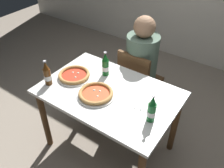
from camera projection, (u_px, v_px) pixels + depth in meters
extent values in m
plane|color=gray|center=(109.00, 145.00, 2.55)|extent=(8.00, 8.00, 0.00)
cube|color=silver|center=(109.00, 93.00, 2.10)|extent=(1.20, 0.80, 0.03)
cylinder|color=brown|center=(45.00, 120.00, 2.35)|extent=(0.06, 0.06, 0.72)
cylinder|color=brown|center=(88.00, 85.00, 2.79)|extent=(0.06, 0.06, 0.72)
cylinder|color=brown|center=(175.00, 124.00, 2.31)|extent=(0.06, 0.06, 0.72)
cube|color=brown|center=(141.00, 81.00, 2.74)|extent=(0.42, 0.42, 0.04)
cube|color=brown|center=(133.00, 72.00, 2.50)|extent=(0.38, 0.06, 0.40)
cylinder|color=brown|center=(158.00, 94.00, 2.91)|extent=(0.04, 0.04, 0.41)
cylinder|color=brown|center=(135.00, 83.00, 3.07)|extent=(0.04, 0.04, 0.41)
cylinder|color=brown|center=(144.00, 109.00, 2.69)|extent=(0.04, 0.04, 0.41)
cylinder|color=brown|center=(120.00, 97.00, 2.86)|extent=(0.04, 0.04, 0.41)
cube|color=#2D3342|center=(138.00, 95.00, 2.86)|extent=(0.32, 0.28, 0.45)
cylinder|color=slate|center=(142.00, 60.00, 2.55)|extent=(0.34, 0.34, 0.55)
sphere|color=#9E7556|center=(145.00, 27.00, 2.32)|extent=(0.22, 0.22, 0.22)
cylinder|color=white|center=(74.00, 77.00, 2.25)|extent=(0.32, 0.32, 0.01)
cylinder|color=#AD2D19|center=(74.00, 76.00, 2.25)|extent=(0.23, 0.23, 0.01)
torus|color=#B78447|center=(74.00, 75.00, 2.24)|extent=(0.30, 0.30, 0.03)
sphere|color=silver|center=(73.00, 73.00, 2.28)|extent=(0.02, 0.02, 0.02)
sphere|color=silver|center=(75.00, 78.00, 2.22)|extent=(0.02, 0.02, 0.02)
sphere|color=silver|center=(78.00, 73.00, 2.27)|extent=(0.02, 0.02, 0.02)
cylinder|color=white|center=(96.00, 95.00, 2.04)|extent=(0.33, 0.33, 0.01)
cylinder|color=#CC4723|center=(96.00, 94.00, 2.03)|extent=(0.23, 0.23, 0.01)
torus|color=#B78447|center=(96.00, 93.00, 2.03)|extent=(0.30, 0.30, 0.03)
sphere|color=silver|center=(94.00, 91.00, 2.07)|extent=(0.02, 0.02, 0.02)
sphere|color=silver|center=(98.00, 97.00, 2.01)|extent=(0.02, 0.02, 0.02)
sphere|color=silver|center=(100.00, 91.00, 2.06)|extent=(0.02, 0.02, 0.02)
cylinder|color=#196B2D|center=(151.00, 112.00, 1.77)|extent=(0.06, 0.06, 0.16)
cone|color=#196B2D|center=(153.00, 101.00, 1.70)|extent=(0.05, 0.05, 0.07)
cylinder|color=#B7B7BC|center=(154.00, 96.00, 1.67)|extent=(0.03, 0.03, 0.01)
cylinder|color=white|center=(151.00, 113.00, 1.78)|extent=(0.07, 0.07, 0.04)
cylinder|color=#14591E|center=(105.00, 68.00, 2.24)|extent=(0.06, 0.06, 0.16)
cone|color=#14591E|center=(105.00, 57.00, 2.17)|extent=(0.05, 0.05, 0.07)
cylinder|color=#B7B7BC|center=(105.00, 53.00, 2.14)|extent=(0.03, 0.03, 0.01)
cylinder|color=white|center=(105.00, 68.00, 2.25)|extent=(0.07, 0.07, 0.04)
cylinder|color=#512D0F|center=(48.00, 77.00, 2.13)|extent=(0.06, 0.06, 0.16)
cone|color=#512D0F|center=(45.00, 66.00, 2.05)|extent=(0.05, 0.05, 0.07)
cylinder|color=#B7B7BC|center=(44.00, 61.00, 2.03)|extent=(0.03, 0.03, 0.01)
cylinder|color=white|center=(48.00, 77.00, 2.13)|extent=(0.07, 0.07, 0.04)
cube|color=white|center=(147.00, 105.00, 1.95)|extent=(0.20, 0.20, 0.00)
cube|color=silver|center=(150.00, 105.00, 1.94)|extent=(0.07, 0.19, 0.00)
cube|color=silver|center=(145.00, 103.00, 1.96)|extent=(0.02, 0.17, 0.00)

